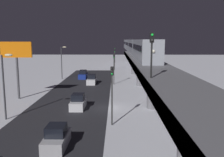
{
  "coord_description": "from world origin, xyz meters",
  "views": [
    {
      "loc": [
        -1.4,
        32.18,
        9.19
      ],
      "look_at": [
        -0.69,
        -12.01,
        2.16
      ],
      "focal_mm": 39.18,
      "sensor_mm": 36.0,
      "label": 1
    }
  ],
  "objects_px": {
    "rail_signal": "(152,47)",
    "traffic_light_distant": "(115,52)",
    "sedan_white": "(92,80)",
    "sedan_white_2": "(78,102)",
    "sedan_blue": "(83,75)",
    "traffic_light_near": "(112,87)",
    "sedan_silver": "(56,138)",
    "commercial_billboard": "(16,55)",
    "traffic_light_mid": "(114,64)",
    "traffic_light_far": "(115,56)",
    "subway_train": "(133,45)"
  },
  "relations": [
    {
      "from": "rail_signal",
      "to": "traffic_light_distant",
      "type": "relative_size",
      "value": 0.62
    },
    {
      "from": "rail_signal",
      "to": "sedan_white",
      "type": "xyz_separation_m",
      "value": [
        8.24,
        -29.32,
        -7.77
      ]
    },
    {
      "from": "rail_signal",
      "to": "sedan_white_2",
      "type": "relative_size",
      "value": 0.99
    },
    {
      "from": "sedan_blue",
      "to": "traffic_light_distant",
      "type": "bearing_deg",
      "value": -100.41
    },
    {
      "from": "sedan_white_2",
      "to": "sedan_white",
      "type": "bearing_deg",
      "value": 90.0
    },
    {
      "from": "sedan_white",
      "to": "traffic_light_near",
      "type": "bearing_deg",
      "value": -79.49
    },
    {
      "from": "sedan_white_2",
      "to": "sedan_silver",
      "type": "height_order",
      "value": "same"
    },
    {
      "from": "rail_signal",
      "to": "commercial_billboard",
      "type": "xyz_separation_m",
      "value": [
        18.39,
        -15.76,
        -1.73
      ]
    },
    {
      "from": "sedan_white_2",
      "to": "traffic_light_near",
      "type": "bearing_deg",
      "value": -54.41
    },
    {
      "from": "rail_signal",
      "to": "sedan_blue",
      "type": "distance_m",
      "value": 39.03
    },
    {
      "from": "sedan_white",
      "to": "sedan_blue",
      "type": "height_order",
      "value": "same"
    },
    {
      "from": "sedan_white_2",
      "to": "traffic_light_near",
      "type": "relative_size",
      "value": 0.63
    },
    {
      "from": "sedan_white_2",
      "to": "traffic_light_mid",
      "type": "xyz_separation_m",
      "value": [
        -4.7,
        -17.92,
        3.4
      ]
    },
    {
      "from": "sedan_white",
      "to": "traffic_light_distant",
      "type": "xyz_separation_m",
      "value": [
        -4.7,
        -48.12,
        3.41
      ]
    },
    {
      "from": "rail_signal",
      "to": "traffic_light_distant",
      "type": "xyz_separation_m",
      "value": [
        3.54,
        -77.45,
        -4.36
      ]
    },
    {
      "from": "sedan_blue",
      "to": "commercial_billboard",
      "type": "distance_m",
      "value": 22.93
    },
    {
      "from": "rail_signal",
      "to": "sedan_blue",
      "type": "bearing_deg",
      "value": -73.23
    },
    {
      "from": "sedan_white_2",
      "to": "commercial_billboard",
      "type": "relative_size",
      "value": 0.46
    },
    {
      "from": "traffic_light_far",
      "to": "traffic_light_near",
      "type": "bearing_deg",
      "value": 90.0
    },
    {
      "from": "sedan_white_2",
      "to": "traffic_light_mid",
      "type": "height_order",
      "value": "traffic_light_mid"
    },
    {
      "from": "rail_signal",
      "to": "sedan_blue",
      "type": "relative_size",
      "value": 0.88
    },
    {
      "from": "subway_train",
      "to": "sedan_blue",
      "type": "xyz_separation_m",
      "value": [
        12.8,
        10.77,
        -6.81
      ]
    },
    {
      "from": "subway_train",
      "to": "sedan_white",
      "type": "relative_size",
      "value": 16.5
    },
    {
      "from": "rail_signal",
      "to": "sedan_white",
      "type": "height_order",
      "value": "rail_signal"
    },
    {
      "from": "traffic_light_near",
      "to": "traffic_light_far",
      "type": "distance_m",
      "value": 48.97
    },
    {
      "from": "sedan_silver",
      "to": "traffic_light_distant",
      "type": "bearing_deg",
      "value": 86.6
    },
    {
      "from": "traffic_light_mid",
      "to": "commercial_billboard",
      "type": "distance_m",
      "value": 19.72
    },
    {
      "from": "sedan_white",
      "to": "commercial_billboard",
      "type": "height_order",
      "value": "commercial_billboard"
    },
    {
      "from": "subway_train",
      "to": "sedan_white_2",
      "type": "bearing_deg",
      "value": 74.82
    },
    {
      "from": "sedan_white",
      "to": "traffic_light_distant",
      "type": "distance_m",
      "value": 48.47
    },
    {
      "from": "traffic_light_far",
      "to": "rail_signal",
      "type": "bearing_deg",
      "value": 93.82
    },
    {
      "from": "sedan_silver",
      "to": "traffic_light_far",
      "type": "height_order",
      "value": "traffic_light_far"
    },
    {
      "from": "rail_signal",
      "to": "commercial_billboard",
      "type": "distance_m",
      "value": 24.28
    },
    {
      "from": "traffic_light_distant",
      "to": "commercial_billboard",
      "type": "xyz_separation_m",
      "value": [
        14.85,
        61.69,
        2.63
      ]
    },
    {
      "from": "traffic_light_distant",
      "to": "subway_train",
      "type": "bearing_deg",
      "value": 100.0
    },
    {
      "from": "sedan_white_2",
      "to": "sedan_blue",
      "type": "bearing_deg",
      "value": 96.13
    },
    {
      "from": "subway_train",
      "to": "traffic_light_mid",
      "type": "relative_size",
      "value": 11.57
    },
    {
      "from": "sedan_white_2",
      "to": "sedan_blue",
      "type": "height_order",
      "value": "same"
    },
    {
      "from": "subway_train",
      "to": "traffic_light_mid",
      "type": "height_order",
      "value": "subway_train"
    },
    {
      "from": "rail_signal",
      "to": "sedan_white_2",
      "type": "distance_m",
      "value": 15.48
    },
    {
      "from": "traffic_light_distant",
      "to": "traffic_light_mid",
      "type": "bearing_deg",
      "value": 90.0
    },
    {
      "from": "traffic_light_mid",
      "to": "sedan_white",
      "type": "bearing_deg",
      "value": -10.23
    },
    {
      "from": "sedan_white_2",
      "to": "traffic_light_far",
      "type": "height_order",
      "value": "traffic_light_far"
    },
    {
      "from": "sedan_white_2",
      "to": "traffic_light_far",
      "type": "distance_m",
      "value": 42.8
    },
    {
      "from": "traffic_light_far",
      "to": "traffic_light_distant",
      "type": "distance_m",
      "value": 24.49
    },
    {
      "from": "sedan_blue",
      "to": "traffic_light_far",
      "type": "height_order",
      "value": "traffic_light_far"
    },
    {
      "from": "rail_signal",
      "to": "commercial_billboard",
      "type": "height_order",
      "value": "rail_signal"
    },
    {
      "from": "sedan_silver",
      "to": "commercial_billboard",
      "type": "relative_size",
      "value": 0.45
    },
    {
      "from": "subway_train",
      "to": "traffic_light_distant",
      "type": "distance_m",
      "value": 30.7
    },
    {
      "from": "sedan_silver",
      "to": "commercial_billboard",
      "type": "distance_m",
      "value": 21.03
    }
  ]
}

